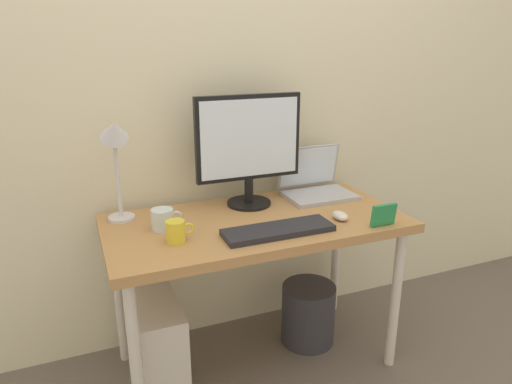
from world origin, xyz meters
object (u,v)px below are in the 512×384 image
keyboard (278,230)px  glass_cup (163,219)px  laptop (315,183)px  photo_frame (384,215)px  monitor (249,145)px  wastebasket (308,313)px  mouse (340,216)px  computer_tower (159,348)px  coffee_mug (176,231)px  desk (256,235)px  desk_lamp (115,147)px

keyboard → glass_cup: size_ratio=3.56×
laptop → photo_frame: 0.46m
laptop → photo_frame: (0.06, -0.46, -0.01)m
monitor → keyboard: monitor is taller
wastebasket → monitor: bearing=154.0°
mouse → glass_cup: 0.73m
laptop → wastebasket: (-0.09, -0.14, -0.62)m
laptop → computer_tower: 1.03m
monitor → keyboard: size_ratio=1.13×
laptop → photo_frame: laptop is taller
photo_frame → monitor: bearing=132.9°
monitor → photo_frame: bearing=-47.1°
coffee_mug → wastebasket: size_ratio=0.36×
desk → computer_tower: bearing=-177.3°
laptop → keyboard: laptop is taller
laptop → mouse: laptop is taller
keyboard → glass_cup: 0.46m
desk → wastebasket: bearing=9.7°
glass_cup → desk_lamp: bearing=136.2°
monitor → laptop: monitor is taller
desk → keyboard: bearing=-81.8°
laptop → computer_tower: size_ratio=0.76×
mouse → coffee_mug: coffee_mug is taller
desk_lamp → glass_cup: desk_lamp is taller
keyboard → photo_frame: (0.42, -0.09, 0.04)m
desk → photo_frame: 0.53m
desk → coffee_mug: coffee_mug is taller
mouse → coffee_mug: (-0.69, 0.04, 0.03)m
mouse → keyboard: bearing=-174.0°
desk_lamp → computer_tower: bearing=-68.2°
keyboard → wastebasket: keyboard is taller
desk → desk_lamp: 0.68m
glass_cup → laptop: bearing=11.1°
laptop → keyboard: (-0.36, -0.36, -0.05)m
laptop → coffee_mug: size_ratio=2.99×
computer_tower → wastebasket: size_ratio=1.40×
glass_cup → photo_frame: bearing=-20.2°
coffee_mug → computer_tower: bearing=136.0°
wastebasket → coffee_mug: bearing=-167.0°
laptop → wastebasket: 0.64m
photo_frame → mouse: bearing=135.0°
desk → coffee_mug: (-0.36, -0.10, 0.11)m
monitor → keyboard: (-0.01, -0.35, -0.27)m
desk_lamp → wastebasket: desk_lamp is taller
photo_frame → wastebasket: photo_frame is taller
coffee_mug → computer_tower: (-0.08, 0.08, -0.55)m
laptop → glass_cup: laptop is taller
computer_tower → glass_cup: bearing=45.4°
desk_lamp → photo_frame: (0.97, -0.44, -0.27)m
monitor → coffee_mug: monitor is taller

